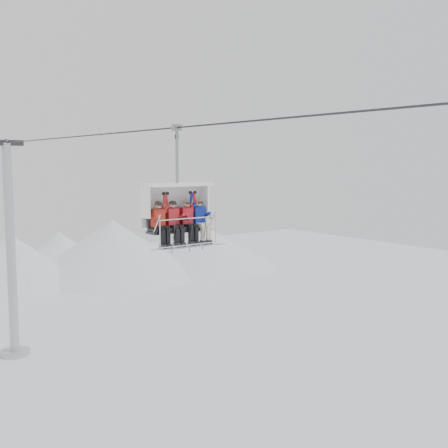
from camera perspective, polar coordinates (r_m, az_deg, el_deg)
lift_tower_right at (r=37.34m, az=-20.79°, el=-3.91°), size 2.00×1.80×13.48m
haul_cable at (r=16.78m, az=0.00°, el=10.18°), size 0.06×50.00×0.06m
chairlift_carrier at (r=19.07m, az=-4.95°, el=1.82°), size 2.39×1.17×3.98m
skier_far_left at (r=18.44m, az=-6.53°, el=0.19°), size 0.41×1.69×1.63m
skier_center_left at (r=18.72m, az=-5.10°, el=0.30°), size 0.41×1.69×1.63m
skier_center_right at (r=19.02m, az=-3.67°, el=0.41°), size 0.41×1.69×1.63m
skier_far_right at (r=19.29m, az=-2.44°, el=0.50°), size 0.41×1.69×1.63m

